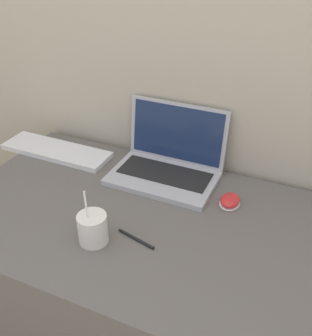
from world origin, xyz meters
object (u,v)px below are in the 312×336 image
object	(u,v)px
pen	(136,239)
computer_mouse	(230,201)
drink_cup	(93,228)
laptop	(168,161)
external_keyboard	(56,151)

from	to	relation	value
pen	computer_mouse	bearing A→B (deg)	54.16
drink_cup	computer_mouse	world-z (taller)	drink_cup
laptop	drink_cup	distance (m)	0.43
drink_cup	external_keyboard	xyz separation A→B (m)	(-0.42, 0.38, -0.04)
laptop	external_keyboard	xyz separation A→B (m)	(-0.47, -0.04, -0.04)
computer_mouse	external_keyboard	distance (m)	0.73
drink_cup	external_keyboard	bearing A→B (deg)	137.42
laptop	pen	xyz separation A→B (m)	(0.05, -0.37, -0.05)
external_keyboard	laptop	bearing A→B (deg)	5.02
laptop	pen	distance (m)	0.38
computer_mouse	pen	size ratio (longest dim) A/B	0.67
drink_cup	computer_mouse	distance (m)	0.47
laptop	external_keyboard	distance (m)	0.48
laptop	computer_mouse	world-z (taller)	laptop
computer_mouse	pen	world-z (taller)	computer_mouse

